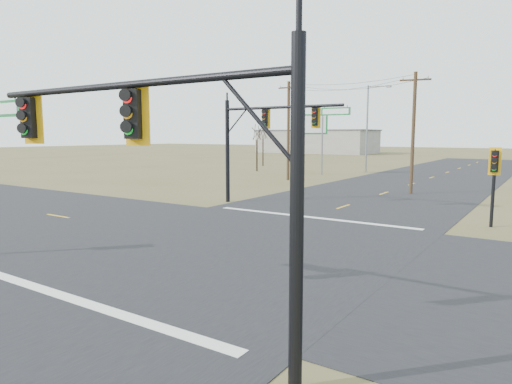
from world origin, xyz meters
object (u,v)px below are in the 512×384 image
at_px(mast_arm_near, 133,135).
at_px(streetlight_c, 369,124).
at_px(mast_arm_far, 266,128).
at_px(utility_pole_near, 413,131).
at_px(bare_tree_a, 257,132).
at_px(bare_tree_b, 263,132).
at_px(highway_sign, 311,133).
at_px(pedestal_signal_ne, 494,168).
at_px(utility_pole_far, 288,130).

bearing_deg(mast_arm_near, streetlight_c, 80.69).
distance_m(mast_arm_far, utility_pole_near, 12.75).
bearing_deg(bare_tree_a, bare_tree_b, 118.35).
height_order(mast_arm_near, streetlight_c, streetlight_c).
bearing_deg(mast_arm_near, bare_tree_a, 96.96).
xyz_separation_m(mast_arm_far, highway_sign, (-8.29, 22.88, -0.14)).
distance_m(streetlight_c, bare_tree_b, 17.08).
height_order(highway_sign, bare_tree_b, highway_sign).
distance_m(mast_arm_near, bare_tree_a, 47.42).
height_order(bare_tree_a, bare_tree_b, bare_tree_a).
bearing_deg(bare_tree_b, mast_arm_near, -60.08).
bearing_deg(pedestal_signal_ne, bare_tree_a, 128.09).
distance_m(pedestal_signal_ne, highway_sign, 31.20).
xyz_separation_m(pedestal_signal_ne, bare_tree_a, (-29.01, 22.93, 1.95)).
distance_m(mast_arm_far, bare_tree_b, 38.01).
bearing_deg(bare_tree_b, utility_pole_far, -50.49).
bearing_deg(pedestal_signal_ne, streetlight_c, 106.45).
bearing_deg(pedestal_signal_ne, bare_tree_b, 123.20).
xyz_separation_m(mast_arm_near, utility_pole_far, (-14.97, 33.18, 0.53)).
height_order(utility_pole_near, bare_tree_b, utility_pole_near).
relative_size(mast_arm_far, bare_tree_a, 1.43).
relative_size(pedestal_signal_ne, utility_pole_far, 0.41).
distance_m(utility_pole_far, bare_tree_b, 21.45).
xyz_separation_m(streetlight_c, bare_tree_a, (-12.14, -6.25, -0.98)).
height_order(utility_pole_near, streetlight_c, streetlight_c).
xyz_separation_m(highway_sign, bare_tree_b, (-12.40, 9.01, 0.11)).
bearing_deg(mast_arm_near, utility_pole_near, 70.02).
xyz_separation_m(streetlight_c, bare_tree_b, (-16.87, 2.52, -0.95)).
height_order(mast_arm_near, bare_tree_b, mast_arm_near).
bearing_deg(bare_tree_b, utility_pole_near, -37.64).
bearing_deg(mast_arm_far, mast_arm_near, -87.38).
bearing_deg(bare_tree_b, streetlight_c, -8.48).
bearing_deg(bare_tree_a, utility_pole_near, -28.40).
distance_m(mast_arm_near, bare_tree_b, 57.38).
distance_m(mast_arm_near, highway_sign, 43.84).
bearing_deg(bare_tree_a, utility_pole_far, -41.11).
xyz_separation_m(pedestal_signal_ne, highway_sign, (-21.33, 22.69, 1.87)).
xyz_separation_m(mast_arm_far, bare_tree_b, (-20.69, 31.89, -0.02)).
bearing_deg(streetlight_c, utility_pole_near, -42.44).
relative_size(bare_tree_a, bare_tree_b, 1.00).
relative_size(highway_sign, bare_tree_b, 1.12).
distance_m(utility_pole_near, utility_pole_far, 13.96).
xyz_separation_m(mast_arm_near, bare_tree_a, (-23.89, 40.96, 0.35)).
relative_size(utility_pole_near, bare_tree_b, 1.50).
bearing_deg(bare_tree_b, highway_sign, -35.99).
bearing_deg(highway_sign, utility_pole_near, -59.31).
relative_size(streetlight_c, bare_tree_b, 1.70).
relative_size(utility_pole_near, bare_tree_a, 1.50).
xyz_separation_m(mast_arm_near, streetlight_c, (-11.75, 47.21, 1.33)).
height_order(utility_pole_near, highway_sign, utility_pole_near).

